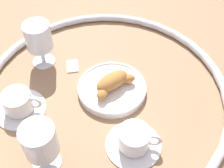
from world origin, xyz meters
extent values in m
plane|color=#997551|center=(0.00, 0.00, 0.00)|extent=(2.20, 2.20, 0.00)
torus|color=silver|center=(0.00, 0.00, 0.01)|extent=(0.69, 0.69, 0.02)
cylinder|color=white|center=(-0.02, 0.01, 0.01)|extent=(0.19, 0.19, 0.02)
torus|color=white|center=(-0.02, 0.01, 0.02)|extent=(0.19, 0.19, 0.01)
ellipsoid|color=#BC7A38|center=(-0.02, 0.01, 0.04)|extent=(0.11, 0.08, 0.04)
ellipsoid|color=#BC7A38|center=(0.02, 0.01, 0.04)|extent=(0.05, 0.04, 0.03)
ellipsoid|color=#BC7A38|center=(-0.06, 0.04, 0.04)|extent=(0.05, 0.05, 0.03)
cylinder|color=white|center=(0.10, 0.15, 0.00)|extent=(0.14, 0.14, 0.01)
cylinder|color=white|center=(0.10, 0.15, 0.03)|extent=(0.08, 0.08, 0.05)
cylinder|color=#937A60|center=(0.10, 0.15, 0.06)|extent=(0.07, 0.07, 0.01)
torus|color=white|center=(0.08, 0.19, 0.04)|extent=(0.02, 0.04, 0.04)
cylinder|color=white|center=(0.16, -0.16, 0.00)|extent=(0.14, 0.14, 0.01)
cylinder|color=white|center=(0.16, -0.16, 0.03)|extent=(0.08, 0.08, 0.05)
cylinder|color=brown|center=(0.16, -0.16, 0.06)|extent=(0.07, 0.07, 0.01)
torus|color=white|center=(0.14, -0.12, 0.04)|extent=(0.03, 0.04, 0.04)
cylinder|color=white|center=(0.24, -0.01, 0.00)|extent=(0.07, 0.07, 0.01)
cylinder|color=white|center=(0.24, -0.01, 0.03)|extent=(0.01, 0.01, 0.05)
cylinder|color=white|center=(0.24, -0.01, 0.10)|extent=(0.08, 0.08, 0.08)
cylinder|color=gold|center=(0.24, -0.01, 0.09)|extent=(0.07, 0.07, 0.06)
cylinder|color=white|center=(-0.01, -0.23, 0.00)|extent=(0.07, 0.07, 0.01)
cylinder|color=white|center=(-0.01, -0.23, 0.03)|extent=(0.01, 0.01, 0.05)
cylinder|color=white|center=(-0.01, -0.23, 0.10)|extent=(0.08, 0.08, 0.08)
cylinder|color=#E0CC4C|center=(-0.01, -0.23, 0.09)|extent=(0.07, 0.07, 0.05)
cube|color=white|center=(-0.04, -0.14, 0.00)|extent=(0.06, 0.06, 0.01)
camera|label=1|loc=(0.43, 0.29, 0.66)|focal=48.51mm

